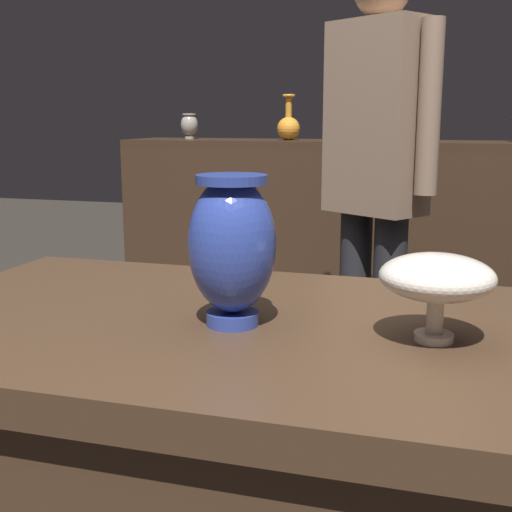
# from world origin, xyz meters

# --- Properties ---
(back_display_shelf) EXTENTS (2.60, 0.40, 0.99)m
(back_display_shelf) POSITION_xyz_m (0.00, 2.20, 0.49)
(back_display_shelf) COLOR #382619
(back_display_shelf) RESTS_ON ground_plane
(vase_centerpiece) EXTENTS (0.12, 0.12, 0.22)m
(vase_centerpiece) POSITION_xyz_m (-0.06, -0.03, 0.92)
(vase_centerpiece) COLOR #2D429E
(vase_centerpiece) RESTS_ON display_plinth
(vase_tall_behind) EXTENTS (0.15, 0.15, 0.12)m
(vase_tall_behind) POSITION_xyz_m (0.22, -0.02, 0.89)
(vase_tall_behind) COLOR silver
(vase_tall_behind) RESTS_ON display_plinth
(shelf_vase_left) EXTENTS (0.11, 0.11, 0.21)m
(shelf_vase_left) POSITION_xyz_m (-0.52, 2.16, 1.05)
(shelf_vase_left) COLOR orange
(shelf_vase_left) RESTS_ON back_display_shelf
(shelf_vase_far_left) EXTENTS (0.08, 0.08, 0.12)m
(shelf_vase_far_left) POSITION_xyz_m (-1.04, 2.23, 1.06)
(shelf_vase_far_left) COLOR gray
(shelf_vase_far_left) RESTS_ON back_display_shelf
(visitor_center_back) EXTENTS (0.40, 0.33, 1.58)m
(visitor_center_back) POSITION_xyz_m (-0.02, 1.35, 0.93)
(visitor_center_back) COLOR #232328
(visitor_center_back) RESTS_ON ground_plane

